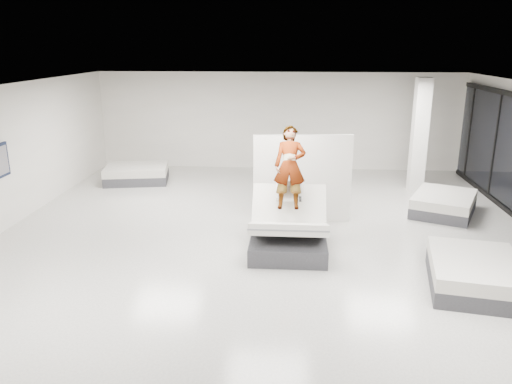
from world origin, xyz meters
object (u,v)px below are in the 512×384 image
remote (300,199)px  hero_bed (288,231)px  flat_bed_right_far (444,204)px  flat_bed_right_near (474,274)px  flat_bed_left_far (137,174)px  divider_panel (302,179)px  person (290,183)px  column (419,136)px

remote → hero_bed: bearing=176.3°
flat_bed_right_far → flat_bed_right_near: 4.08m
hero_bed → flat_bed_right_near: size_ratio=0.95×
flat_bed_left_far → divider_panel: bearing=-32.9°
flat_bed_right_far → flat_bed_left_far: bearing=164.4°
remote → flat_bed_right_far: (3.61, 2.60, -0.85)m
remote → flat_bed_right_near: remote is taller
divider_panel → flat_bed_right_near: 4.39m
person → flat_bed_right_near: person is taller
person → hero_bed: bearing=-90.0°
remote → flat_bed_left_far: bearing=134.7°
flat_bed_left_far → column: bearing=-2.8°
person → flat_bed_right_far: (3.83, 2.25, -1.07)m
divider_panel → column: column is taller
person → flat_bed_right_near: (3.21, -1.78, -1.06)m
divider_panel → flat_bed_right_near: (2.91, -3.19, -0.78)m
flat_bed_right_far → flat_bed_left_far: (-8.52, 2.38, 0.01)m
hero_bed → flat_bed_right_near: hero_bed is taller
flat_bed_right_far → remote: bearing=-144.3°
person → flat_bed_right_near: size_ratio=0.83×
person → divider_panel: divider_panel is taller
divider_panel → flat_bed_right_far: (3.54, 0.84, -0.79)m
flat_bed_right_near → flat_bed_left_far: bearing=140.9°
flat_bed_right_near → flat_bed_left_far: size_ratio=1.04×
flat_bed_right_near → column: column is taller
hero_bed → person: 0.97m
person → flat_bed_right_far: size_ratio=0.80×
hero_bed → flat_bed_left_far: hero_bed is taller
flat_bed_right_far → hero_bed: bearing=-146.0°
hero_bed → divider_panel: (0.29, 1.75, 0.63)m
divider_panel → flat_bed_left_far: size_ratio=1.11×
hero_bed → divider_panel: divider_panel is taller
divider_panel → remote: bearing=-97.9°
hero_bed → flat_bed_left_far: (-4.69, 4.96, -0.16)m
flat_bed_left_far → flat_bed_right_far: bearing=-15.6°
divider_panel → column: size_ratio=0.71×
column → flat_bed_right_far: bearing=-82.8°
divider_panel → column: (3.29, 2.81, 0.56)m
person → column: column is taller
divider_panel → flat_bed_left_far: bearing=141.6°
hero_bed → flat_bed_right_far: 4.62m
remote → divider_panel: divider_panel is taller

